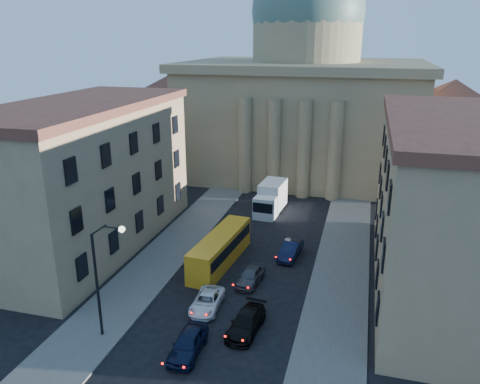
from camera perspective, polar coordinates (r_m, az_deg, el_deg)
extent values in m
cube|color=#53514C|center=(44.53, -10.85, -9.30)|extent=(5.00, 60.00, 0.15)
cube|color=#53514C|center=(40.67, 11.80, -12.23)|extent=(5.00, 60.00, 0.15)
cube|color=olive|center=(74.82, 7.72, 8.61)|extent=(34.00, 26.00, 16.00)
cube|color=olive|center=(73.87, 8.00, 15.04)|extent=(35.50, 27.50, 1.20)
cylinder|color=olive|center=(73.76, 8.13, 17.83)|extent=(16.00, 16.00, 8.00)
sphere|color=#496359|center=(73.84, 8.28, 20.93)|extent=(16.40, 16.40, 16.40)
cube|color=olive|center=(78.90, -7.97, 7.26)|extent=(13.00, 13.00, 11.00)
cone|color=#542C24|center=(77.82, -8.22, 12.68)|extent=(26.02, 26.02, 4.00)
cube|color=olive|center=(73.57, 23.88, 5.05)|extent=(13.00, 13.00, 11.00)
cone|color=#542C24|center=(72.41, 24.65, 10.82)|extent=(26.02, 26.02, 4.00)
cylinder|color=olive|center=(63.51, 0.61, 5.65)|extent=(1.80, 1.80, 13.00)
cylinder|color=olive|center=(62.64, 4.16, 5.42)|extent=(1.80, 1.80, 13.00)
cylinder|color=olive|center=(62.02, 7.80, 5.17)|extent=(1.80, 1.80, 13.00)
cylinder|color=olive|center=(61.65, 11.50, 4.89)|extent=(1.80, 1.80, 13.00)
cube|color=tan|center=(49.24, -18.26, 1.51)|extent=(11.00, 26.00, 14.00)
cube|color=#542C24|center=(47.75, -19.14, 9.92)|extent=(11.60, 26.60, 0.80)
cube|color=tan|center=(42.05, 24.43, -2.09)|extent=(11.00, 26.00, 14.00)
cube|color=#542C24|center=(40.29, 25.80, 7.69)|extent=(11.60, 26.60, 0.80)
cylinder|color=black|center=(34.63, -17.01, -11.00)|extent=(0.20, 0.20, 8.00)
cylinder|color=black|center=(32.50, -16.89, -4.46)|extent=(1.30, 0.12, 0.96)
cylinder|color=black|center=(31.88, -15.41, -4.18)|extent=(1.30, 0.12, 0.12)
sphere|color=white|center=(31.54, -14.22, -4.43)|extent=(0.44, 0.44, 0.44)
imported|color=black|center=(33.51, -6.35, -17.87)|extent=(1.94, 4.59, 1.55)
imported|color=white|center=(38.09, -4.06, -13.16)|extent=(2.31, 4.61, 1.25)
imported|color=black|center=(35.44, 0.75, -15.64)|extent=(2.41, 4.98, 1.40)
imported|color=#45464A|center=(41.45, 1.28, -10.16)|extent=(2.06, 4.32, 1.43)
imported|color=black|center=(46.25, 6.18, -7.04)|extent=(2.05, 4.64, 1.48)
cube|color=orange|center=(44.53, -2.40, -6.97)|extent=(3.28, 10.52, 2.92)
cube|color=black|center=(44.33, -2.41, -6.42)|extent=(3.28, 9.96, 1.03)
cylinder|color=black|center=(42.28, -5.58, -10.01)|extent=(0.37, 0.96, 0.94)
cylinder|color=black|center=(41.58, -3.21, -10.48)|extent=(0.37, 0.96, 0.94)
cylinder|color=black|center=(48.42, -1.69, -6.07)|extent=(0.37, 0.96, 0.94)
cylinder|color=black|center=(47.81, 0.41, -6.40)|extent=(0.37, 0.96, 0.94)
cube|color=silver|center=(55.55, 3.15, -1.86)|extent=(2.71, 2.81, 2.62)
cube|color=black|center=(54.31, 2.78, -1.97)|extent=(2.41, 0.32, 1.20)
cube|color=silver|center=(58.03, 4.00, -0.35)|extent=(2.97, 4.78, 3.39)
cylinder|color=black|center=(55.75, 1.93, -2.67)|extent=(0.38, 1.00, 0.98)
cylinder|color=black|center=(55.17, 4.10, -2.94)|extent=(0.38, 1.00, 0.98)
cylinder|color=black|center=(59.67, 3.22, -1.24)|extent=(0.38, 1.00, 0.98)
cylinder|color=black|center=(59.13, 5.25, -1.48)|extent=(0.38, 1.00, 0.98)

